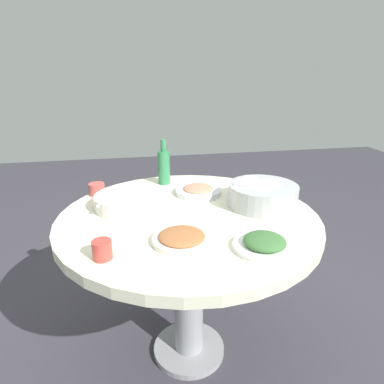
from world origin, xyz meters
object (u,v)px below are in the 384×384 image
(round_dining_table, at_px, (188,241))
(dish_shrimp, at_px, (198,191))
(dish_greens, at_px, (264,244))
(tea_cup_far, at_px, (102,250))
(rice_bowl, at_px, (263,195))
(tea_cup_near, at_px, (97,189))
(soup_bowl, at_px, (128,201))
(green_bottle, at_px, (164,166))
(dish_tofu_braise, at_px, (182,238))

(round_dining_table, relative_size, dish_shrimp, 4.92)
(dish_greens, distance_m, tea_cup_far, 0.55)
(rice_bowl, bearing_deg, tea_cup_near, 69.48)
(rice_bowl, relative_size, tea_cup_far, 4.78)
(dish_shrimp, bearing_deg, soup_bowl, 107.46)
(dish_shrimp, distance_m, tea_cup_far, 0.69)
(dish_shrimp, bearing_deg, tea_cup_far, 140.96)
(dish_greens, xyz_separation_m, green_bottle, (0.76, 0.27, 0.08))
(round_dining_table, distance_m, dish_greens, 0.42)
(rice_bowl, bearing_deg, dish_shrimp, 52.43)
(tea_cup_near, bearing_deg, dish_shrimp, -99.60)
(round_dining_table, relative_size, rice_bowl, 3.57)
(soup_bowl, relative_size, dish_greens, 1.33)
(dish_greens, height_order, tea_cup_near, tea_cup_near)
(dish_shrimp, bearing_deg, dish_greens, -168.18)
(green_bottle, bearing_deg, tea_cup_near, 107.40)
(soup_bowl, relative_size, tea_cup_far, 4.48)
(dish_tofu_braise, bearing_deg, dish_greens, -109.49)
(green_bottle, bearing_deg, round_dining_table, -172.23)
(round_dining_table, distance_m, dish_shrimp, 0.29)
(soup_bowl, relative_size, dish_tofu_braise, 1.36)
(soup_bowl, xyz_separation_m, green_bottle, (0.30, -0.20, 0.07))
(soup_bowl, distance_m, green_bottle, 0.37)
(dish_greens, bearing_deg, tea_cup_far, 86.18)
(dish_greens, bearing_deg, green_bottle, 19.43)
(round_dining_table, bearing_deg, dish_tofu_braise, 164.55)
(dish_greens, relative_size, dish_shrimp, 0.97)
(dish_shrimp, distance_m, tea_cup_near, 0.50)
(dish_shrimp, relative_size, tea_cup_near, 2.92)
(dish_shrimp, height_order, tea_cup_near, tea_cup_near)
(soup_bowl, bearing_deg, round_dining_table, -116.03)
(dish_shrimp, bearing_deg, dish_tofu_braise, 161.57)
(dish_greens, distance_m, green_bottle, 0.81)
(tea_cup_far, bearing_deg, dish_tofu_braise, -77.47)
(green_bottle, relative_size, tea_cup_near, 3.12)
(dish_greens, xyz_separation_m, dish_shrimp, (0.57, 0.12, -0.00))
(tea_cup_near, bearing_deg, soup_bowl, -142.30)
(soup_bowl, height_order, dish_greens, soup_bowl)
(dish_shrimp, relative_size, tea_cup_far, 3.47)
(dish_tofu_braise, bearing_deg, dish_shrimp, -18.43)
(green_bottle, xyz_separation_m, tea_cup_near, (-0.11, 0.35, -0.07))
(dish_greens, relative_size, tea_cup_far, 3.37)
(dish_shrimp, bearing_deg, rice_bowl, -127.57)
(dish_greens, distance_m, dish_shrimp, 0.58)
(dish_tofu_braise, height_order, dish_shrimp, dish_shrimp)
(tea_cup_far, bearing_deg, green_bottle, -21.26)
(soup_bowl, distance_m, dish_greens, 0.66)
(dish_tofu_braise, bearing_deg, rice_bowl, -56.61)
(round_dining_table, height_order, dish_greens, dish_greens)
(tea_cup_near, distance_m, tea_cup_far, 0.62)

